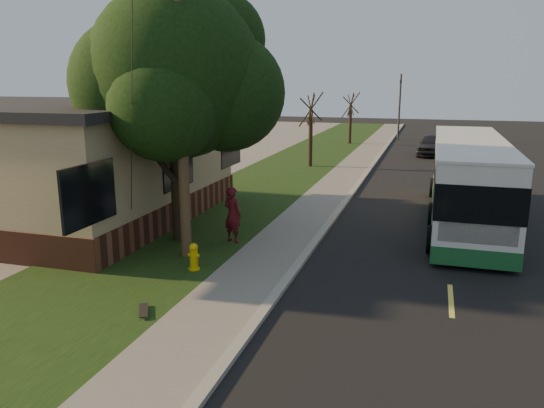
# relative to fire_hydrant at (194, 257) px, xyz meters

# --- Properties ---
(ground) EXTENTS (120.00, 120.00, 0.00)m
(ground) POSITION_rel_fire_hydrant_xyz_m (2.60, 0.00, -0.43)
(ground) COLOR black
(ground) RESTS_ON ground
(road) EXTENTS (8.00, 80.00, 0.01)m
(road) POSITION_rel_fire_hydrant_xyz_m (6.60, 10.00, -0.43)
(road) COLOR black
(road) RESTS_ON ground
(curb) EXTENTS (0.25, 80.00, 0.12)m
(curb) POSITION_rel_fire_hydrant_xyz_m (2.60, 10.00, -0.37)
(curb) COLOR gray
(curb) RESTS_ON ground
(sidewalk) EXTENTS (2.00, 80.00, 0.08)m
(sidewalk) POSITION_rel_fire_hydrant_xyz_m (1.60, 10.00, -0.39)
(sidewalk) COLOR slate
(sidewalk) RESTS_ON ground
(grass_verge) EXTENTS (5.00, 80.00, 0.07)m
(grass_verge) POSITION_rel_fire_hydrant_xyz_m (-1.90, 10.00, -0.40)
(grass_verge) COLOR black
(grass_verge) RESTS_ON ground
(building_lot) EXTENTS (15.00, 80.00, 0.04)m
(building_lot) POSITION_rel_fire_hydrant_xyz_m (-11.90, 10.00, -0.41)
(building_lot) COLOR slate
(building_lot) RESTS_ON ground
(fire_hydrant) EXTENTS (0.32, 0.32, 0.74)m
(fire_hydrant) POSITION_rel_fire_hydrant_xyz_m (0.00, 0.00, 0.00)
(fire_hydrant) COLOR gold
(fire_hydrant) RESTS_ON grass_verge
(utility_pole) EXTENTS (2.86, 3.21, 9.07)m
(utility_pole) POSITION_rel_fire_hydrant_xyz_m (-0.71, 0.99, 4.20)
(utility_pole) COLOR #473321
(utility_pole) RESTS_ON ground
(leafy_tree) EXTENTS (6.30, 6.00, 7.80)m
(leafy_tree) POSITION_rel_fire_hydrant_xyz_m (-1.57, 2.65, 4.73)
(leafy_tree) COLOR black
(leafy_tree) RESTS_ON grass_verge
(bare_tree_near) EXTENTS (1.38, 1.21, 4.31)m
(bare_tree_near) POSITION_rel_fire_hydrant_xyz_m (-0.90, 18.00, 1.72)
(bare_tree_near) COLOR black
(bare_tree_near) RESTS_ON grass_verge
(bare_tree_far) EXTENTS (1.38, 1.21, 4.03)m
(bare_tree_far) POSITION_rel_fire_hydrant_xyz_m (-0.40, 30.00, 1.57)
(bare_tree_far) COLOR black
(bare_tree_far) RESTS_ON grass_verge
(traffic_signal) EXTENTS (0.18, 0.22, 5.50)m
(traffic_signal) POSITION_rel_fire_hydrant_xyz_m (3.10, 34.00, 2.73)
(traffic_signal) COLOR #2D2D30
(traffic_signal) RESTS_ON ground
(transit_bus) EXTENTS (2.56, 11.09, 3.00)m
(transit_bus) POSITION_rel_fire_hydrant_xyz_m (7.24, 7.56, 1.17)
(transit_bus) COLOR silver
(transit_bus) RESTS_ON ground
(skateboarder) EXTENTS (0.75, 0.62, 1.76)m
(skateboarder) POSITION_rel_fire_hydrant_xyz_m (0.10, 2.66, 0.52)
(skateboarder) COLOR #521016
(skateboarder) RESTS_ON grass_verge
(skateboard_main) EXTENTS (0.54, 0.75, 0.07)m
(skateboard_main) POSITION_rel_fire_hydrant_xyz_m (0.10, -2.82, -0.31)
(skateboard_main) COLOR black
(skateboard_main) RESTS_ON grass_verge
(dumpster) EXTENTS (1.58, 1.31, 1.30)m
(dumpster) POSITION_rel_fire_hydrant_xyz_m (-6.90, 7.44, 0.26)
(dumpster) COLOR black
(dumpster) RESTS_ON building_lot
(distant_car) EXTENTS (2.05, 4.43, 1.47)m
(distant_car) POSITION_rel_fire_hydrant_xyz_m (5.92, 25.31, 0.30)
(distant_car) COLOR black
(distant_car) RESTS_ON ground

